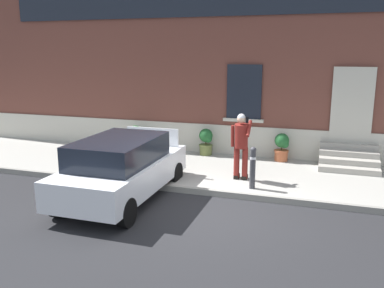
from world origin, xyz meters
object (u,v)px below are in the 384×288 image
at_px(bollard_near_person, 253,166).
at_px(planter_terracotta, 282,146).
at_px(planter_cream, 136,137).
at_px(bollard_far_left, 113,154).
at_px(person_on_phone, 241,142).
at_px(hatchback_car_white, 122,167).
at_px(planter_olive, 206,141).

xyz_separation_m(bollard_near_person, planter_terracotta, (0.40, 2.87, -0.11)).
bearing_deg(planter_cream, bollard_near_person, -31.44).
height_order(bollard_far_left, planter_cream, bollard_far_left).
bearing_deg(bollard_near_person, planter_cream, 148.56).
relative_size(bollard_near_person, person_on_phone, 0.60).
relative_size(hatchback_car_white, planter_olive, 4.73).
bearing_deg(planter_olive, bollard_near_person, -55.15).
relative_size(hatchback_car_white, bollard_near_person, 3.90).
distance_m(bollard_far_left, person_on_phone, 3.47).
xyz_separation_m(hatchback_car_white, planter_terracotta, (3.25, 4.17, -0.18)).
height_order(planter_cream, planter_terracotta, same).
xyz_separation_m(planter_cream, planter_olive, (2.42, 0.18, 0.00)).
distance_m(hatchback_car_white, planter_cream, 4.32).
distance_m(hatchback_car_white, planter_olive, 4.28).
height_order(person_on_phone, planter_terracotta, person_on_phone).
distance_m(bollard_near_person, planter_cream, 5.20).
bearing_deg(bollard_near_person, person_on_phone, 124.22).
xyz_separation_m(bollard_far_left, planter_terracotta, (4.21, 2.87, -0.11)).
distance_m(person_on_phone, planter_cream, 4.56).
distance_m(bollard_near_person, planter_terracotta, 2.90).
relative_size(hatchback_car_white, person_on_phone, 2.33).
height_order(hatchback_car_white, planter_terracotta, hatchback_car_white).
bearing_deg(planter_olive, bollard_far_left, -121.69).
relative_size(planter_cream, planter_olive, 1.00).
xyz_separation_m(hatchback_car_white, person_on_phone, (2.42, 1.92, 0.36)).
relative_size(planter_olive, planter_terracotta, 1.00).
bearing_deg(planter_olive, person_on_phone, -54.97).
height_order(bollard_near_person, bollard_far_left, same).
bearing_deg(person_on_phone, bollard_far_left, -166.33).
bearing_deg(hatchback_car_white, planter_cream, 111.65).
distance_m(bollard_near_person, planter_olive, 3.53).
distance_m(bollard_near_person, bollard_far_left, 3.80).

